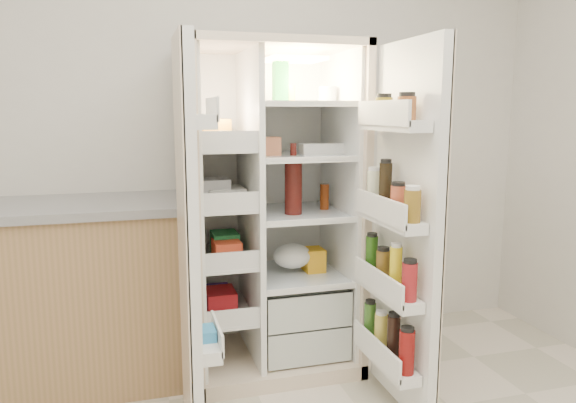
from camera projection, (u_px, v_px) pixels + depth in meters
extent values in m
cube|color=silver|center=(228.00, 126.00, 3.28)|extent=(4.00, 0.02, 2.70)
cube|color=beige|center=(256.00, 201.00, 3.33)|extent=(0.92, 0.04, 1.80)
cube|color=beige|center=(189.00, 214.00, 2.90)|extent=(0.04, 0.70, 1.80)
cube|color=beige|center=(343.00, 206.00, 3.14)|extent=(0.04, 0.70, 1.80)
cube|color=beige|center=(269.00, 46.00, 2.87)|extent=(0.92, 0.70, 0.04)
cube|color=beige|center=(270.00, 356.00, 3.16)|extent=(0.92, 0.70, 0.08)
cube|color=white|center=(257.00, 198.00, 3.30)|extent=(0.84, 0.02, 1.68)
cube|color=white|center=(195.00, 210.00, 2.90)|extent=(0.02, 0.62, 1.68)
cube|color=white|center=(339.00, 203.00, 3.13)|extent=(0.02, 0.62, 1.68)
cube|color=white|center=(250.00, 208.00, 2.99)|extent=(0.03, 0.62, 1.68)
cube|color=#B9C2BC|center=(297.00, 330.00, 3.16)|extent=(0.47, 0.52, 0.19)
cube|color=#B9C2BC|center=(297.00, 297.00, 3.13)|extent=(0.47, 0.52, 0.19)
cube|color=#FFD18C|center=(294.00, 60.00, 2.97)|extent=(0.30, 0.30, 0.02)
cube|color=silver|center=(224.00, 309.00, 3.04)|extent=(0.28, 0.58, 0.02)
cube|color=silver|center=(223.00, 257.00, 2.99)|extent=(0.28, 0.58, 0.02)
cube|color=silver|center=(222.00, 203.00, 2.94)|extent=(0.28, 0.58, 0.02)
cube|color=silver|center=(221.00, 148.00, 2.89)|extent=(0.28, 0.58, 0.02)
cube|color=white|center=(296.00, 274.00, 3.12)|extent=(0.49, 0.58, 0.01)
cube|color=white|center=(296.00, 212.00, 3.06)|extent=(0.49, 0.58, 0.01)
cube|color=white|center=(296.00, 155.00, 3.01)|extent=(0.49, 0.58, 0.02)
cube|color=white|center=(296.00, 104.00, 2.97)|extent=(0.49, 0.58, 0.02)
cube|color=red|center=(224.00, 299.00, 3.03)|extent=(0.16, 0.20, 0.10)
cube|color=#258946|center=(223.00, 245.00, 2.98)|extent=(0.14, 0.18, 0.12)
cube|color=white|center=(222.00, 195.00, 2.93)|extent=(0.20, 0.22, 0.07)
cube|color=#C58120|center=(220.00, 133.00, 2.88)|extent=(0.15, 0.16, 0.14)
cube|color=#5F35A0|center=(224.00, 300.00, 3.03)|extent=(0.18, 0.20, 0.09)
cube|color=#F84E2B|center=(223.00, 247.00, 2.98)|extent=(0.14, 0.18, 0.10)
cube|color=white|center=(222.00, 191.00, 2.93)|extent=(0.16, 0.16, 0.12)
sphere|color=orange|center=(280.00, 348.00, 3.06)|extent=(0.07, 0.07, 0.07)
sphere|color=orange|center=(293.00, 344.00, 3.12)|extent=(0.07, 0.07, 0.07)
sphere|color=orange|center=(312.00, 344.00, 3.11)|extent=(0.07, 0.07, 0.07)
sphere|color=orange|center=(282.00, 338.00, 3.21)|extent=(0.07, 0.07, 0.07)
sphere|color=orange|center=(299.00, 337.00, 3.22)|extent=(0.07, 0.07, 0.07)
ellipsoid|color=#497828|center=(296.00, 294.00, 3.14)|extent=(0.26, 0.24, 0.11)
cylinder|color=#46120F|center=(293.00, 187.00, 2.95)|extent=(0.10, 0.10, 0.30)
cylinder|color=maroon|center=(324.00, 197.00, 3.11)|extent=(0.05, 0.05, 0.15)
cube|color=green|center=(280.00, 82.00, 2.87)|extent=(0.07, 0.07, 0.21)
cylinder|color=silver|center=(327.00, 95.00, 3.02)|extent=(0.10, 0.10, 0.09)
cylinder|color=olive|center=(289.00, 94.00, 2.98)|extent=(0.07, 0.07, 0.09)
cube|color=silver|center=(322.00, 149.00, 3.00)|extent=(0.24, 0.10, 0.06)
cube|color=#CB7751|center=(265.00, 146.00, 2.93)|extent=(0.16, 0.09, 0.10)
ellipsoid|color=silver|center=(292.00, 261.00, 3.11)|extent=(0.22, 0.20, 0.14)
cube|color=#F5A819|center=(313.00, 260.00, 3.15)|extent=(0.11, 0.13, 0.13)
cube|color=white|center=(189.00, 238.00, 2.36)|extent=(0.05, 0.40, 1.72)
cube|color=beige|center=(183.00, 238.00, 2.35)|extent=(0.01, 0.40, 1.72)
cube|color=white|center=(208.00, 345.00, 2.46)|extent=(0.09, 0.32, 0.06)
cube|color=white|center=(202.00, 121.00, 2.30)|extent=(0.09, 0.32, 0.06)
cube|color=#338CCC|center=(207.00, 338.00, 2.46)|extent=(0.07, 0.12, 0.10)
cube|color=white|center=(406.00, 229.00, 2.55)|extent=(0.05, 0.58, 1.72)
cube|color=beige|center=(411.00, 228.00, 2.56)|extent=(0.01, 0.58, 1.72)
cube|color=white|center=(386.00, 359.00, 2.63)|extent=(0.11, 0.50, 0.05)
cube|color=white|center=(388.00, 292.00, 2.58)|extent=(0.11, 0.50, 0.05)
cube|color=white|center=(390.00, 219.00, 2.52)|extent=(0.11, 0.50, 0.05)
cube|color=white|center=(393.00, 125.00, 2.45)|extent=(0.11, 0.50, 0.05)
cylinder|color=maroon|center=(407.00, 352.00, 2.42)|extent=(0.07, 0.07, 0.20)
cylinder|color=black|center=(393.00, 338.00, 2.54)|extent=(0.06, 0.06, 0.22)
cylinder|color=gold|center=(381.00, 332.00, 2.67)|extent=(0.06, 0.06, 0.18)
cylinder|color=#376722|center=(370.00, 321.00, 2.79)|extent=(0.06, 0.06, 0.19)
cylinder|color=maroon|center=(409.00, 282.00, 2.37)|extent=(0.07, 0.07, 0.17)
cylinder|color=yellow|center=(396.00, 269.00, 2.49)|extent=(0.06, 0.06, 0.21)
cylinder|color=brown|center=(383.00, 267.00, 2.61)|extent=(0.07, 0.07, 0.16)
cylinder|color=#255212|center=(372.00, 256.00, 2.73)|extent=(0.06, 0.06, 0.20)
cylinder|color=brown|center=(412.00, 206.00, 2.31)|extent=(0.07, 0.07, 0.14)
cylinder|color=#AD482C|center=(398.00, 201.00, 2.44)|extent=(0.07, 0.07, 0.14)
cylinder|color=black|center=(385.00, 187.00, 2.55)|extent=(0.06, 0.06, 0.23)
cylinder|color=beige|center=(373.00, 189.00, 2.68)|extent=(0.06, 0.06, 0.18)
cylinder|color=brown|center=(407.00, 108.00, 2.32)|extent=(0.08, 0.08, 0.10)
cylinder|color=olive|center=(384.00, 108.00, 2.53)|extent=(0.08, 0.08, 0.10)
cube|color=#9A734D|center=(62.00, 297.00, 2.89)|extent=(1.31, 0.67, 0.94)
cube|color=gray|center=(56.00, 207.00, 2.81)|extent=(1.35, 0.72, 0.04)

